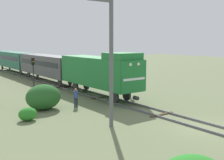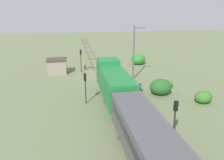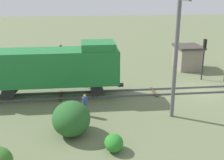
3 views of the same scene
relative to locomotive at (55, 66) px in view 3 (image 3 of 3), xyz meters
The scene contains 10 objects.
ground_plane 13.23m from the locomotive, 90.00° to the right, with size 151.41×151.41×0.00m, color #66704C.
railway_track 13.21m from the locomotive, 90.00° to the right, with size 2.40×100.94×0.16m.
locomotive is the anchor object (origin of this frame).
traffic_signal_near 14.95m from the locomotive, 77.64° to the right, with size 0.32×0.34×4.24m.
traffic_signal_mid 3.42m from the locomotive, ahead, with size 0.32×0.34×3.87m.
worker_by_signal 5.14m from the locomotive, 150.58° to the right, with size 0.38×0.38×1.70m.
catenary_mast 10.27m from the locomotive, 120.04° to the right, with size 1.94×0.28×8.79m.
relay_hut 16.51m from the locomotive, 62.88° to the right, with size 3.50×2.90×2.74m.
bush_mid 10.18m from the locomotive, 156.72° to the right, with size 1.36×1.11×0.99m, color #297D26.
bush_far 7.17m from the locomotive, 168.06° to the right, with size 3.00×2.46×2.18m, color #265A26.
Camera 3 is at (-23.37, 10.74, 9.05)m, focal length 45.00 mm.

